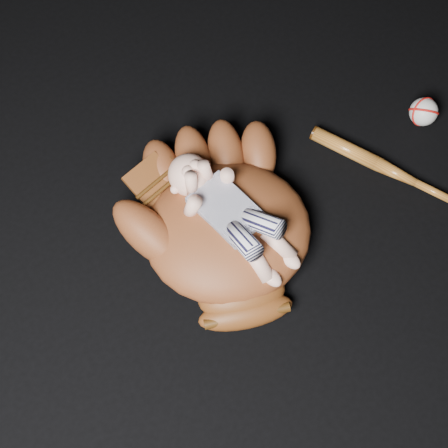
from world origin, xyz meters
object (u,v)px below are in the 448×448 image
Objects in this scene: baseball_bat at (385,168)px; newborn_baby at (236,217)px; baseball_glove at (228,228)px; baseball at (424,112)px.

newborn_baby is at bearing 175.32° from baseball_bat.
newborn_baby is 0.42m from baseball_bat.
baseball_bat is at bearing 13.79° from baseball_glove.
baseball is (0.57, 0.04, -0.10)m from newborn_baby.
baseball_bat is (0.40, -0.03, -0.11)m from newborn_baby.
baseball is (0.59, 0.03, -0.05)m from baseball_glove.
baseball_glove is at bearing 141.01° from newborn_baby.
newborn_baby is 5.02× the size of baseball.
baseball_glove reaches higher than baseball_bat.
baseball is at bearing -8.03° from newborn_baby.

